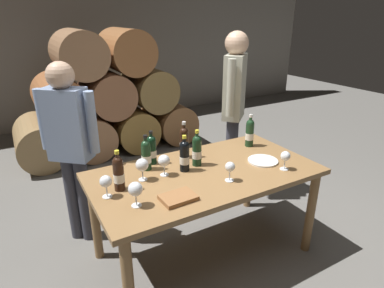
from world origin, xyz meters
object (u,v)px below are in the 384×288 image
object	(u,v)px
wine_bottle_5	(119,173)
wine_bottle_6	(152,149)
dining_table	(205,182)
wine_bottle_1	(197,150)
wine_glass_0	(106,182)
sommelier_presenting	(234,100)
wine_bottle_0	(184,142)
wine_bottle_3	(146,155)
serving_plate	(263,161)
wine_glass_2	(285,157)
wine_bottle_4	(250,132)
wine_glass_4	(164,161)
wine_bottle_2	(184,156)
wine_glass_3	(135,190)
wine_glass_5	(142,165)
taster_seated_left	(70,141)
wine_glass_1	(230,168)
tasting_notebook	(178,198)

from	to	relation	value
wine_bottle_5	wine_bottle_6	xyz separation A→B (m)	(0.35, 0.27, -0.01)
dining_table	wine_bottle_1	size ratio (longest dim) A/B	5.88
wine_glass_0	sommelier_presenting	size ratio (longest dim) A/B	0.09
wine_bottle_0	wine_bottle_5	distance (m)	0.68
wine_bottle_3	serving_plate	xyz separation A→B (m)	(0.86, -0.33, -0.11)
wine_bottle_6	wine_glass_2	xyz separation A→B (m)	(0.83, -0.60, -0.01)
serving_plate	wine_bottle_4	bearing A→B (deg)	69.88
dining_table	wine_glass_4	size ratio (longest dim) A/B	10.56
wine_bottle_2	wine_glass_3	xyz separation A→B (m)	(-0.49, -0.28, -0.01)
wine_bottle_1	wine_glass_5	xyz separation A→B (m)	(-0.46, -0.02, -0.01)
wine_bottle_1	wine_bottle_4	world-z (taller)	wine_bottle_4
wine_bottle_2	wine_glass_2	bearing A→B (deg)	-28.32
wine_glass_2	wine_glass_3	distance (m)	1.16
serving_plate	wine_glass_3	bearing A→B (deg)	-174.39
wine_glass_4	taster_seated_left	size ratio (longest dim) A/B	0.10
wine_bottle_5	wine_glass_2	bearing A→B (deg)	-15.34
wine_glass_1	wine_glass_3	distance (m)	0.69
wine_bottle_0	wine_glass_3	xyz separation A→B (m)	(-0.60, -0.50, -0.02)
wine_bottle_0	wine_bottle_2	xyz separation A→B (m)	(-0.11, -0.22, -0.01)
wine_bottle_2	wine_glass_4	world-z (taller)	wine_bottle_2
wine_bottle_4	wine_glass_5	distance (m)	1.07
wine_bottle_3	wine_glass_1	bearing A→B (deg)	-46.50
wine_bottle_2	wine_glass_0	distance (m)	0.62
wine_bottle_1	wine_bottle_6	xyz separation A→B (m)	(-0.29, 0.20, -0.01)
wine_bottle_1	wine_glass_4	size ratio (longest dim) A/B	1.80
wine_glass_4	wine_glass_1	bearing A→B (deg)	-40.11
wine_bottle_2	wine_glass_3	world-z (taller)	wine_bottle_2
wine_glass_0	wine_glass_1	xyz separation A→B (m)	(0.81, -0.22, -0.01)
wine_bottle_2	serving_plate	distance (m)	0.65
taster_seated_left	serving_plate	bearing A→B (deg)	-31.51
wine_bottle_3	wine_bottle_4	size ratio (longest dim) A/B	0.95
tasting_notebook	wine_bottle_6	bearing A→B (deg)	80.93
dining_table	serving_plate	world-z (taller)	serving_plate
taster_seated_left	wine_bottle_3	bearing A→B (deg)	-46.11
wine_bottle_1	serving_plate	size ratio (longest dim) A/B	1.21
wine_bottle_0	wine_bottle_2	bearing A→B (deg)	-117.75
wine_glass_5	wine_glass_4	bearing A→B (deg)	-3.55
wine_bottle_4	wine_glass_2	xyz separation A→B (m)	(-0.07, -0.51, -0.02)
wine_bottle_1	wine_bottle_6	bearing A→B (deg)	145.11
wine_glass_2	wine_glass_3	xyz separation A→B (m)	(-1.15, 0.08, 0.01)
dining_table	wine_glass_2	world-z (taller)	wine_glass_2
wine_bottle_1	wine_bottle_6	world-z (taller)	wine_bottle_1
wine_glass_2	sommelier_presenting	distance (m)	1.07
sommelier_presenting	taster_seated_left	bearing A→B (deg)	-178.95
wine_bottle_4	wine_glass_1	distance (m)	0.70
wine_glass_1	wine_bottle_1	bearing A→B (deg)	101.72
dining_table	wine_glass_4	xyz separation A→B (m)	(-0.29, 0.09, 0.20)
wine_bottle_6	sommelier_presenting	world-z (taller)	sommelier_presenting
wine_glass_1	wine_glass_5	bearing A→B (deg)	149.02
wine_glass_1	wine_glass_2	world-z (taller)	wine_glass_2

